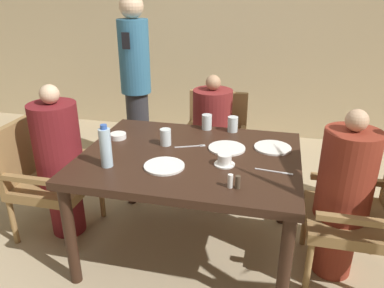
% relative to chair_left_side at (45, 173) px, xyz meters
% --- Properties ---
extents(ground_plane, '(16.00, 16.00, 0.00)m').
position_rel_chair_left_side_xyz_m(ground_plane, '(1.07, 0.00, -0.46)').
color(ground_plane, tan).
extents(wall_back, '(8.00, 0.06, 2.80)m').
position_rel_chair_left_side_xyz_m(wall_back, '(1.07, 2.33, 0.94)').
color(wall_back, '#C6B289').
rests_on(wall_back, ground_plane).
extents(dining_table, '(1.36, 1.06, 0.72)m').
position_rel_chair_left_side_xyz_m(dining_table, '(1.07, 0.00, 0.18)').
color(dining_table, '#331E14').
rests_on(dining_table, ground_plane).
extents(chair_left_side, '(0.52, 0.52, 0.84)m').
position_rel_chair_left_side_xyz_m(chair_left_side, '(0.00, 0.00, 0.00)').
color(chair_left_side, olive).
rests_on(chair_left_side, ground_plane).
extents(diner_in_left_chair, '(0.32, 0.32, 1.12)m').
position_rel_chair_left_side_xyz_m(diner_in_left_chair, '(0.14, 0.00, 0.11)').
color(diner_in_left_chair, maroon).
rests_on(diner_in_left_chair, ground_plane).
extents(chair_far_side, '(0.52, 0.52, 0.84)m').
position_rel_chair_left_side_xyz_m(chair_far_side, '(1.07, 0.92, 0.00)').
color(chair_far_side, olive).
rests_on(chair_far_side, ground_plane).
extents(diner_in_far_chair, '(0.32, 0.32, 1.05)m').
position_rel_chair_left_side_xyz_m(diner_in_far_chair, '(1.07, 0.79, 0.08)').
color(diner_in_far_chair, maroon).
rests_on(diner_in_far_chair, ground_plane).
extents(chair_right_side, '(0.52, 0.52, 0.84)m').
position_rel_chair_left_side_xyz_m(chair_right_side, '(2.15, 0.00, 0.00)').
color(chair_right_side, olive).
rests_on(chair_right_side, ground_plane).
extents(diner_in_right_chair, '(0.32, 0.32, 1.09)m').
position_rel_chair_left_side_xyz_m(diner_in_right_chair, '(2.01, 0.00, 0.10)').
color(diner_in_right_chair, maroon).
rests_on(diner_in_right_chair, ground_plane).
extents(standing_host, '(0.28, 0.32, 1.64)m').
position_rel_chair_left_side_xyz_m(standing_host, '(0.28, 1.15, 0.42)').
color(standing_host, '#2D2D33').
rests_on(standing_host, ground_plane).
extents(plate_main_left, '(0.24, 0.24, 0.01)m').
position_rel_chair_left_side_xyz_m(plate_main_left, '(0.97, -0.20, 0.27)').
color(plate_main_left, white).
rests_on(plate_main_left, dining_table).
extents(plate_main_right, '(0.24, 0.24, 0.01)m').
position_rel_chair_left_side_xyz_m(plate_main_right, '(1.58, 0.21, 0.27)').
color(plate_main_right, white).
rests_on(plate_main_right, dining_table).
extents(plate_dessert_center, '(0.24, 0.24, 0.01)m').
position_rel_chair_left_side_xyz_m(plate_dessert_center, '(1.29, 0.14, 0.27)').
color(plate_dessert_center, white).
rests_on(plate_dessert_center, dining_table).
extents(teacup_with_saucer, '(0.12, 0.12, 0.07)m').
position_rel_chair_left_side_xyz_m(teacup_with_saucer, '(1.31, -0.10, 0.29)').
color(teacup_with_saucer, white).
rests_on(teacup_with_saucer, dining_table).
extents(bowl_small, '(0.11, 0.11, 0.04)m').
position_rel_chair_left_side_xyz_m(bowl_small, '(0.52, 0.15, 0.28)').
color(bowl_small, white).
rests_on(bowl_small, dining_table).
extents(water_bottle, '(0.07, 0.07, 0.26)m').
position_rel_chair_left_side_xyz_m(water_bottle, '(0.64, -0.27, 0.38)').
color(water_bottle, silver).
rests_on(water_bottle, dining_table).
extents(glass_tall_near, '(0.07, 0.07, 0.11)m').
position_rel_chair_left_side_xyz_m(glass_tall_near, '(1.28, 0.46, 0.32)').
color(glass_tall_near, silver).
rests_on(glass_tall_near, dining_table).
extents(glass_tall_mid, '(0.07, 0.07, 0.11)m').
position_rel_chair_left_side_xyz_m(glass_tall_mid, '(1.09, 0.47, 0.32)').
color(glass_tall_mid, silver).
rests_on(glass_tall_mid, dining_table).
extents(glass_tall_far, '(0.07, 0.07, 0.11)m').
position_rel_chair_left_side_xyz_m(glass_tall_far, '(0.88, 0.11, 0.32)').
color(glass_tall_far, silver).
rests_on(glass_tall_far, dining_table).
extents(salt_shaker, '(0.03, 0.03, 0.08)m').
position_rel_chair_left_side_xyz_m(salt_shaker, '(1.38, -0.35, 0.30)').
color(salt_shaker, white).
rests_on(salt_shaker, dining_table).
extents(pepper_shaker, '(0.03, 0.03, 0.07)m').
position_rel_chair_left_side_xyz_m(pepper_shaker, '(1.41, -0.35, 0.30)').
color(pepper_shaker, '#4C3D2D').
rests_on(pepper_shaker, dining_table).
extents(fork_beside_plate, '(0.19, 0.09, 0.00)m').
position_rel_chair_left_side_xyz_m(fork_beside_plate, '(1.06, 0.13, 0.26)').
color(fork_beside_plate, silver).
rests_on(fork_beside_plate, dining_table).
extents(knife_beside_plate, '(0.22, 0.04, 0.00)m').
position_rel_chair_left_side_xyz_m(knife_beside_plate, '(1.61, -0.12, 0.26)').
color(knife_beside_plate, silver).
rests_on(knife_beside_plate, dining_table).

